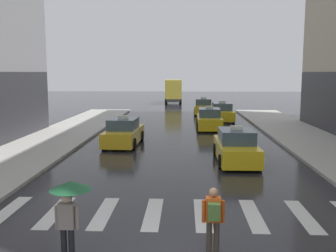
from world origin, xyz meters
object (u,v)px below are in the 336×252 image
object	(u,v)px
taxi_fourth	(222,113)
pedestrian_with_backpack	(213,216)
pedestrian_with_umbrella	(69,199)
taxi_third	(209,120)
taxi_fifth	(203,107)
box_truck	(173,90)
taxi_lead	(236,147)
taxi_second	(124,133)

from	to	relation	value
taxi_fourth	pedestrian_with_backpack	bearing A→B (deg)	-95.95
taxi_fourth	pedestrian_with_umbrella	world-z (taller)	pedestrian_with_umbrella
taxi_third	taxi_fifth	size ratio (longest dim) A/B	0.99
taxi_third	taxi_fifth	bearing A→B (deg)	89.53
taxi_fifth	box_truck	world-z (taller)	box_truck
taxi_lead	taxi_fifth	world-z (taller)	same
taxi_fifth	box_truck	bearing A→B (deg)	104.89
box_truck	taxi_second	bearing A→B (deg)	-93.86
taxi_fourth	taxi_second	bearing A→B (deg)	-120.50
taxi_lead	taxi_fourth	distance (m)	16.26
box_truck	taxi_third	bearing A→B (deg)	-81.80
taxi_lead	taxi_third	bearing A→B (deg)	93.12
pedestrian_with_umbrella	pedestrian_with_backpack	size ratio (longest dim) A/B	1.18
taxi_third	taxi_fifth	world-z (taller)	same
box_truck	taxi_fifth	bearing A→B (deg)	-75.11
taxi_second	box_truck	distance (m)	31.19
pedestrian_with_umbrella	pedestrian_with_backpack	distance (m)	3.39
taxi_fourth	box_truck	world-z (taller)	box_truck
taxi_lead	box_truck	world-z (taller)	box_truck
taxi_fifth	taxi_lead	bearing A→B (deg)	-88.66
taxi_fourth	taxi_fifth	distance (m)	5.75
taxi_fifth	pedestrian_with_backpack	world-z (taller)	taxi_fifth
box_truck	pedestrian_with_umbrella	distance (m)	45.55
taxi_third	box_truck	xyz separation A→B (m)	(-3.50, 24.31, 1.13)
taxi_second	taxi_third	distance (m)	8.80
pedestrian_with_umbrella	taxi_fifth	bearing A→B (deg)	81.79
taxi_second	taxi_fifth	world-z (taller)	same
taxi_second	box_truck	size ratio (longest dim) A/B	0.61
pedestrian_with_umbrella	pedestrian_with_backpack	world-z (taller)	pedestrian_with_umbrella
taxi_fifth	taxi_second	bearing A→B (deg)	-107.92
taxi_second	pedestrian_with_umbrella	size ratio (longest dim) A/B	2.38
taxi_fifth	box_truck	size ratio (longest dim) A/B	0.61
taxi_fourth	pedestrian_with_umbrella	xyz separation A→B (m)	(-6.01, -26.44, 0.79)
pedestrian_with_umbrella	taxi_lead	bearing A→B (deg)	63.31
taxi_lead	taxi_third	xyz separation A→B (m)	(-0.60, 11.01, 0.00)
taxi_third	pedestrian_with_umbrella	distance (m)	21.71
taxi_second	taxi_fourth	world-z (taller)	same
taxi_lead	taxi_fourth	bearing A→B (deg)	86.92
taxi_third	pedestrian_with_umbrella	world-z (taller)	pedestrian_with_umbrella
taxi_fourth	pedestrian_with_backpack	distance (m)	26.07
taxi_third	taxi_fourth	xyz separation A→B (m)	(1.47, 5.22, 0.00)
taxi_third	pedestrian_with_backpack	xyz separation A→B (m)	(-1.23, -20.71, 0.25)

